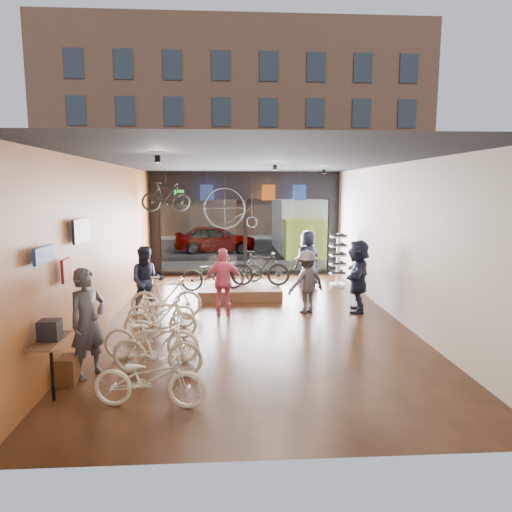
{
  "coord_description": "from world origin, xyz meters",
  "views": [
    {
      "loc": [
        -0.61,
        -10.96,
        3.18
      ],
      "look_at": [
        0.13,
        1.4,
        1.35
      ],
      "focal_mm": 32.0,
      "sensor_mm": 36.0,
      "label": 1
    }
  ],
  "objects": [
    {
      "name": "sunglasses_rack",
      "position": [
        2.95,
        3.58,
        0.88
      ],
      "size": [
        0.6,
        0.54,
        1.75
      ],
      "primitive_type": null,
      "rotation": [
        0.0,
        0.0,
        -0.25
      ],
      "color": "white",
      "rests_on": "ground_plane"
    },
    {
      "name": "floor_bike_1",
      "position": [
        -1.85,
        -3.38,
        0.48
      ],
      "size": [
        1.66,
        0.74,
        0.97
      ],
      "primitive_type": "imported",
      "rotation": [
        0.0,
        0.0,
        1.39
      ],
      "color": "beige",
      "rests_on": "ground_plane"
    },
    {
      "name": "street_car",
      "position": [
        -1.27,
        12.0,
        0.69
      ],
      "size": [
        4.08,
        1.64,
        1.39
      ],
      "primitive_type": "imported",
      "rotation": [
        0.0,
        0.0,
        1.57
      ],
      "color": "gray",
      "rests_on": "street_road"
    },
    {
      "name": "penny_farthing",
      "position": [
        -0.45,
        4.35,
        2.5
      ],
      "size": [
        1.73,
        0.06,
        1.38
      ],
      "primitive_type": null,
      "color": "black",
      "rests_on": "ceiling"
    },
    {
      "name": "floor_bike_5",
      "position": [
        -2.17,
        0.2,
        0.53
      ],
      "size": [
        1.76,
        0.54,
        1.05
      ],
      "primitive_type": "imported",
      "rotation": [
        0.0,
        0.0,
        1.59
      ],
      "color": "beige",
      "rests_on": "ground_plane"
    },
    {
      "name": "ground_plane",
      "position": [
        0.0,
        0.0,
        -0.02
      ],
      "size": [
        7.0,
        12.0,
        0.04
      ],
      "primitive_type": "cube",
      "color": "black",
      "rests_on": "ground"
    },
    {
      "name": "customer_5",
      "position": [
        2.73,
        0.49,
        0.94
      ],
      "size": [
        1.03,
        1.83,
        1.89
      ],
      "primitive_type": "imported",
      "rotation": [
        0.0,
        0.0,
        4.43
      ],
      "color": "#161C33",
      "rests_on": "ground_plane"
    },
    {
      "name": "ceiling",
      "position": [
        0.0,
        0.0,
        3.82
      ],
      "size": [
        7.0,
        12.0,
        0.04
      ],
      "primitive_type": "cube",
      "color": "black",
      "rests_on": "ground"
    },
    {
      "name": "storefront",
      "position": [
        0.0,
        6.0,
        1.9
      ],
      "size": [
        7.0,
        0.26,
        3.8
      ],
      "primitive_type": null,
      "color": "black",
      "rests_on": "ground"
    },
    {
      "name": "display_bike_right",
      "position": [
        -0.37,
        3.04,
        0.73
      ],
      "size": [
        1.64,
        0.61,
        0.86
      ],
      "primitive_type": "imported",
      "rotation": [
        0.0,
        0.0,
        1.55
      ],
      "color": "black",
      "rests_on": "display_platform"
    },
    {
      "name": "customer_0",
      "position": [
        -3.0,
        -3.35,
        0.94
      ],
      "size": [
        0.77,
        0.82,
        1.88
      ],
      "primitive_type": "imported",
      "rotation": [
        0.0,
        0.0,
        0.91
      ],
      "color": "#3F3F44",
      "rests_on": "ground_plane"
    },
    {
      "name": "opposite_building",
      "position": [
        0.0,
        21.5,
        7.0
      ],
      "size": [
        26.0,
        5.0,
        14.0
      ],
      "primitive_type": "cube",
      "color": "brown",
      "rests_on": "ground"
    },
    {
      "name": "hung_bike",
      "position": [
        -2.65,
        4.2,
        2.93
      ],
      "size": [
        1.64,
        0.85,
        0.95
      ],
      "primitive_type": "imported",
      "rotation": [
        0.0,
        0.0,
        1.84
      ],
      "color": "black",
      "rests_on": "ceiling"
    },
    {
      "name": "display_platform",
      "position": [
        -0.29,
        2.48,
        0.15
      ],
      "size": [
        2.4,
        1.8,
        0.3
      ],
      "primitive_type": "cube",
      "color": "brown",
      "rests_on": "ground_plane"
    },
    {
      "name": "jersey_right",
      "position": [
        1.91,
        5.2,
        3.05
      ],
      "size": [
        0.45,
        0.03,
        0.55
      ],
      "primitive_type": "cube",
      "color": "#1E3F99",
      "rests_on": "ceiling"
    },
    {
      "name": "display_bike_left",
      "position": [
        -1.07,
        1.93,
        0.78
      ],
      "size": [
        1.93,
        1.04,
        0.96
      ],
      "primitive_type": "imported",
      "rotation": [
        0.0,
        0.0,
        1.8
      ],
      "color": "black",
      "rests_on": "display_platform"
    },
    {
      "name": "display_bike_mid",
      "position": [
        0.32,
        2.39,
        0.83
      ],
      "size": [
        1.8,
        0.64,
        1.06
      ],
      "primitive_type": "imported",
      "rotation": [
        0.0,
        0.0,
        1.49
      ],
      "color": "black",
      "rests_on": "display_platform"
    },
    {
      "name": "sidewalk_near",
      "position": [
        0.0,
        7.2,
        0.06
      ],
      "size": [
        30.0,
        2.4,
        0.12
      ],
      "primitive_type": "cube",
      "color": "slate",
      "rests_on": "ground"
    },
    {
      "name": "floor_bike_3",
      "position": [
        -2.08,
        -1.48,
        0.46
      ],
      "size": [
        1.55,
        0.45,
        0.93
      ],
      "primitive_type": "imported",
      "rotation": [
        0.0,
        0.0,
        1.58
      ],
      "color": "beige",
      "rests_on": "ground_plane"
    },
    {
      "name": "street_road",
      "position": [
        0.0,
        15.0,
        -0.01
      ],
      "size": [
        30.0,
        18.0,
        0.02
      ],
      "primitive_type": "cube",
      "color": "black",
      "rests_on": "ground"
    },
    {
      "name": "wall_left",
      "position": [
        -3.52,
        0.0,
        1.9
      ],
      "size": [
        0.04,
        12.0,
        3.8
      ],
      "primitive_type": "cube",
      "color": "brown",
      "rests_on": "ground"
    },
    {
      "name": "sidewalk_far",
      "position": [
        0.0,
        19.0,
        0.06
      ],
      "size": [
        30.0,
        2.0,
        0.12
      ],
      "primitive_type": "cube",
      "color": "slate",
      "rests_on": "ground"
    },
    {
      "name": "floor_bike_2",
      "position": [
        -2.06,
        -2.73,
        0.48
      ],
      "size": [
        1.9,
        0.92,
        0.96
      ],
      "primitive_type": "imported",
      "rotation": [
        0.0,
        0.0,
        1.41
      ],
      "color": "beige",
      "rests_on": "ground_plane"
    },
    {
      "name": "exit_sign",
      "position": [
        -2.4,
        5.88,
        3.05
      ],
      "size": [
        0.35,
        0.06,
        0.18
      ],
      "primitive_type": "cube",
      "color": "#198C26",
      "rests_on": "storefront"
    },
    {
      "name": "customer_3",
      "position": [
        1.38,
        0.46,
        0.81
      ],
      "size": [
        1.2,
        0.99,
        1.62
      ],
      "primitive_type": "imported",
      "rotation": [
        0.0,
        0.0,
        3.59
      ],
      "color": "#3F3F44",
      "rests_on": "ground_plane"
    },
    {
      "name": "jersey_mid",
      "position": [
        0.81,
        5.2,
        3.05
      ],
      "size": [
        0.45,
        0.03,
        0.55
      ],
      "primitive_type": "cube",
      "color": "#CC5919",
      "rests_on": "ceiling"
    },
    {
      "name": "floor_bike_0",
      "position": [
        -1.78,
        -4.55,
        0.44
      ],
      "size": [
        1.73,
        0.79,
        0.88
      ],
      "primitive_type": "imported",
      "rotation": [
        0.0,
        0.0,
        1.45
      ],
      "color": "beige",
      "rests_on": "ground_plane"
    },
    {
      "name": "floor_bike_4",
      "position": [
        -2.18,
        -0.66,
        0.41
      ],
      "size": [
        1.58,
        0.6,
        0.82
      ],
      "primitive_type": "imported",
      "rotation": [
        0.0,
        0.0,
        1.53
      ],
      "color": "beige",
      "rests_on": "ground_plane"
    },
    {
      "name": "customer_1",
      "position": [
        -2.67,
        0.38,
        0.89
      ],
      "size": [
        0.98,
        0.83,
        1.77
      ],
      "primitive_type": "imported",
      "rotation": [
        0.0,
        0.0,
        0.2
      ],
      "color": "#161C33",
      "rests_on": "ground_plane"
    },
    {
      "name": "wall_back",
      "position": [
        0.0,
        -6.02,
        1.9
      ],
      "size": [
        7.0,
        0.04,
        3.8
      ],
      "primitive_type": "cube",
      "color": "beige",
      "rests_on": "ground"
    },
    {
      "name": "customer_4",
      "position": [
        1.97,
        3.6,
        0.93
      ],
      "size": [
        1.08,
        0.94,
        1.85
      ],
      "primitive_type": "imported",
      "rotation": [
        0.0,
        0.0,
        3.63
      ],
      "color": "#161C33",
      "rests_on": "ground_plane"
    },
    {
      "name": "jersey_left",
      "position": [
        -1.37,
        5.2,
        3.05
      ],
      "size": [
        0.45,
        0.03,
        0.55
      ],
      "primitive_type": "cube",
      "color": "#1E3F99",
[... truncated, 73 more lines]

